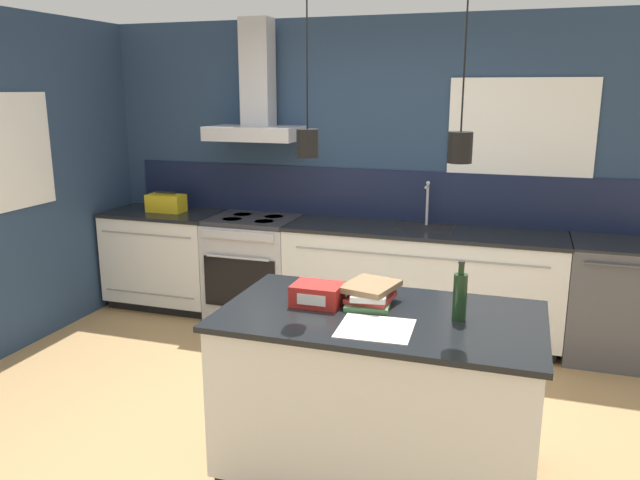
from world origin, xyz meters
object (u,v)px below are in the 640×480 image
dishwasher (610,301)px  red_supply_box (317,294)px  bottle_on_island (460,296)px  yellow_toolbox (166,203)px  oven_range (254,267)px  book_stack (370,294)px

dishwasher → red_supply_box: (-1.67, -1.98, 0.51)m
bottle_on_island → yellow_toolbox: size_ratio=0.88×
oven_range → red_supply_box: red_supply_box is taller
book_stack → yellow_toolbox: yellow_toolbox is taller
oven_range → yellow_toolbox: 1.02m
oven_range → red_supply_box: (1.25, -1.97, 0.51)m
oven_range → red_supply_box: bearing=-57.5°
oven_range → bottle_on_island: size_ratio=3.06×
red_supply_box → bottle_on_island: bearing=0.6°
book_stack → dishwasher: bearing=53.1°
book_stack → red_supply_box: 0.28m
book_stack → yellow_toolbox: (-2.39, 1.88, 0.03)m
bottle_on_island → red_supply_box: 0.73m
oven_range → yellow_toolbox: size_ratio=2.68×
book_stack → yellow_toolbox: 3.04m
bottle_on_island → red_supply_box: size_ratio=1.17×
red_supply_box → yellow_toolbox: size_ratio=0.75×
oven_range → book_stack: book_stack is taller
red_supply_box → dishwasher: bearing=49.7°
bottle_on_island → dishwasher: bearing=64.4°
bottle_on_island → book_stack: bottle_on_island is taller
oven_range → book_stack: size_ratio=2.59×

